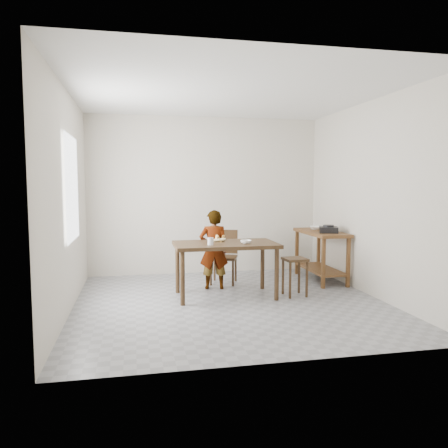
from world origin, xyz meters
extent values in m
cube|color=gray|center=(0.00, 0.00, -0.02)|extent=(4.00, 4.00, 0.04)
cube|color=white|center=(0.00, 0.00, 2.72)|extent=(4.00, 4.00, 0.04)
cube|color=beige|center=(0.00, 2.02, 1.35)|extent=(4.00, 0.04, 2.70)
cube|color=beige|center=(0.00, -2.02, 1.35)|extent=(4.00, 0.04, 2.70)
cube|color=beige|center=(-2.02, 0.00, 1.35)|extent=(0.04, 4.00, 2.70)
cube|color=beige|center=(2.02, 0.00, 1.35)|extent=(0.04, 4.00, 2.70)
cube|color=white|center=(-1.97, 0.20, 1.50)|extent=(0.02, 1.10, 1.30)
imported|color=white|center=(-0.08, 0.78, 0.59)|extent=(0.46, 0.33, 1.17)
cylinder|color=white|center=(-0.24, 0.14, 0.80)|extent=(0.08, 0.08, 0.10)
imported|color=white|center=(0.25, 0.17, 0.77)|extent=(0.20, 0.20, 0.05)
imported|color=white|center=(1.72, 1.23, 0.83)|extent=(0.28, 0.28, 0.06)
cube|color=black|center=(1.73, 0.76, 0.85)|extent=(0.36, 0.36, 0.09)
camera|label=1|loc=(-1.22, -5.51, 1.56)|focal=35.00mm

